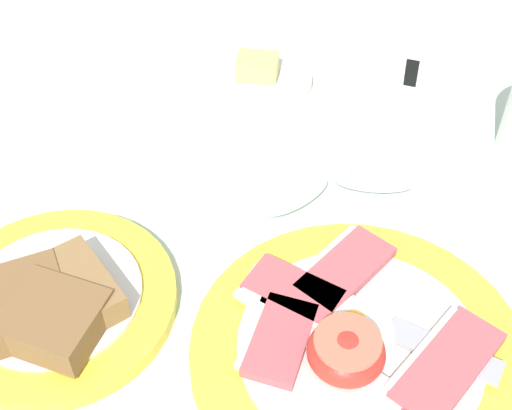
{
  "coord_description": "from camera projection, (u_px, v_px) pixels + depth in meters",
  "views": [
    {
      "loc": [
        0.11,
        -0.26,
        0.42
      ],
      "look_at": [
        -0.02,
        0.12,
        0.02
      ],
      "focal_mm": 50.0,
      "sensor_mm": 36.0,
      "label": 1
    }
  ],
  "objects": [
    {
      "name": "teaspoon_near_cup",
      "position": [
        342.0,
        180.0,
        0.61
      ],
      "size": [
        0.19,
        0.06,
        0.01
      ],
      "rotation": [
        0.0,
        0.0,
        0.24
      ],
      "color": "silver",
      "rests_on": "ground_plane"
    },
    {
      "name": "teaspoon_by_saucer",
      "position": [
        318.0,
        181.0,
        0.61
      ],
      "size": [
        0.11,
        0.18,
        0.01
      ],
      "rotation": [
        0.0,
        0.0,
        4.18
      ],
      "color": "silver",
      "rests_on": "ground_plane"
    },
    {
      "name": "ground_plane",
      "position": [
        233.0,
        342.0,
        0.5
      ],
      "size": [
        3.0,
        3.0,
        0.0
      ],
      "primitive_type": "plane",
      "color": "#B7CCB7"
    },
    {
      "name": "number_card",
      "position": [
        413.0,
        68.0,
        0.67
      ],
      "size": [
        0.06,
        0.05,
        0.07
      ],
      "rotation": [
        0.0,
        0.0,
        0.01
      ],
      "color": "white",
      "rests_on": "ground_plane"
    },
    {
      "name": "butter_dish",
      "position": [
        257.0,
        78.0,
        0.71
      ],
      "size": [
        0.11,
        0.11,
        0.03
      ],
      "color": "silver",
      "rests_on": "ground_plane"
    },
    {
      "name": "breakfast_plate",
      "position": [
        356.0,
        347.0,
        0.49
      ],
      "size": [
        0.23,
        0.23,
        0.04
      ],
      "color": "yellow",
      "rests_on": "ground_plane"
    },
    {
      "name": "bread_plate",
      "position": [
        54.0,
        302.0,
        0.51
      ],
      "size": [
        0.18,
        0.18,
        0.04
      ],
      "color": "yellow",
      "rests_on": "ground_plane"
    }
  ]
}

